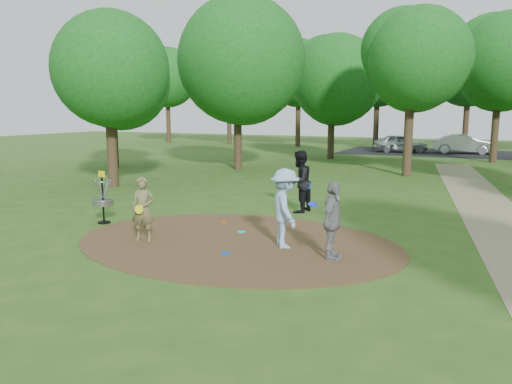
% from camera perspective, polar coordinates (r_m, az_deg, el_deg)
% --- Properties ---
extents(ground, '(100.00, 100.00, 0.00)m').
position_cam_1_polar(ground, '(12.58, -2.30, -5.76)').
color(ground, '#2D5119').
rests_on(ground, ground).
extents(dirt_clearing, '(8.40, 8.40, 0.02)m').
position_cam_1_polar(dirt_clearing, '(12.57, -2.30, -5.72)').
color(dirt_clearing, '#47301C').
rests_on(dirt_clearing, ground).
extents(parking_lot, '(14.00, 8.00, 0.01)m').
position_cam_1_polar(parking_lot, '(41.09, 19.76, 4.25)').
color(parking_lot, black).
rests_on(parking_lot, ground).
extents(player_observer_with_disc, '(0.70, 0.58, 1.63)m').
position_cam_1_polar(player_observer_with_disc, '(12.84, -12.79, -1.94)').
color(player_observer_with_disc, brown).
rests_on(player_observer_with_disc, ground).
extents(player_throwing_with_disc, '(1.51, 1.42, 1.92)m').
position_cam_1_polar(player_throwing_with_disc, '(11.91, 3.32, -1.89)').
color(player_throwing_with_disc, '#92B3DA').
rests_on(player_throwing_with_disc, ground).
extents(player_walking_with_disc, '(0.91, 1.08, 2.00)m').
position_cam_1_polar(player_walking_with_disc, '(16.11, 4.98, 1.20)').
color(player_walking_with_disc, black).
rests_on(player_walking_with_disc, ground).
extents(player_waiting_with_disc, '(0.47, 1.04, 1.75)m').
position_cam_1_polar(player_waiting_with_disc, '(11.05, 8.73, -3.32)').
color(player_waiting_with_disc, gray).
rests_on(player_waiting_with_disc, ground).
extents(disc_ground_cyan, '(0.22, 0.22, 0.02)m').
position_cam_1_polar(disc_ground_cyan, '(13.51, -1.68, -4.56)').
color(disc_ground_cyan, '#1AD4BB').
rests_on(disc_ground_cyan, dirt_clearing).
extents(disc_ground_blue, '(0.22, 0.22, 0.02)m').
position_cam_1_polar(disc_ground_blue, '(11.56, -3.51, -7.00)').
color(disc_ground_blue, blue).
rests_on(disc_ground_blue, dirt_clearing).
extents(disc_ground_red, '(0.22, 0.22, 0.02)m').
position_cam_1_polar(disc_ground_red, '(14.69, -3.66, -3.44)').
color(disc_ground_red, '#CD4814').
rests_on(disc_ground_red, dirt_clearing).
extents(car_left, '(4.40, 2.74, 1.40)m').
position_cam_1_polar(car_left, '(40.81, 16.18, 5.37)').
color(car_left, '#A4A7AC').
rests_on(car_left, ground).
extents(car_right, '(4.55, 1.90, 1.47)m').
position_cam_1_polar(car_right, '(40.98, 22.65, 5.09)').
color(car_right, '#B6B8BF').
rests_on(car_right, ground).
extents(disc_golf_basket, '(0.63, 0.63, 1.54)m').
position_cam_1_polar(disc_golf_basket, '(15.16, -17.13, -0.19)').
color(disc_golf_basket, black).
rests_on(disc_golf_basket, ground).
extents(tree_ring, '(36.69, 45.74, 9.09)m').
position_cam_1_polar(tree_ring, '(21.13, 12.65, 14.36)').
color(tree_ring, '#332316').
rests_on(tree_ring, ground).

